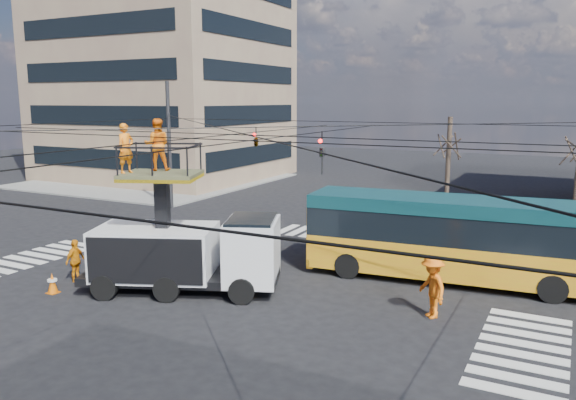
# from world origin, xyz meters

# --- Properties ---
(ground) EXTENTS (120.00, 120.00, 0.00)m
(ground) POSITION_xyz_m (0.00, 0.00, 0.00)
(ground) COLOR black
(ground) RESTS_ON ground
(sidewalk_nw) EXTENTS (18.00, 18.00, 0.12)m
(sidewalk_nw) POSITION_xyz_m (-21.00, 21.00, 0.06)
(sidewalk_nw) COLOR slate
(sidewalk_nw) RESTS_ON ground
(crosswalks) EXTENTS (22.40, 22.40, 0.02)m
(crosswalks) POSITION_xyz_m (0.00, 0.00, 0.01)
(crosswalks) COLOR silver
(crosswalks) RESTS_ON ground
(building_tower) EXTENTS (18.06, 16.06, 30.00)m
(building_tower) POSITION_xyz_m (-21.98, 23.98, 15.00)
(building_tower) COLOR #8A6A58
(building_tower) RESTS_ON ground
(overhead_network) EXTENTS (24.24, 24.24, 8.00)m
(overhead_network) POSITION_xyz_m (-0.07, 0.40, 4.29)
(overhead_network) COLOR #2D2D30
(overhead_network) RESTS_ON ground
(tree_a) EXTENTS (2.00, 2.00, 6.00)m
(tree_a) POSITION_xyz_m (5.00, 13.50, 4.63)
(tree_a) COLOR #382B21
(tree_a) RESTS_ON ground
(utility_truck) EXTENTS (7.35, 4.82, 6.19)m
(utility_truck) POSITION_xyz_m (-1.32, -0.35, 2.04)
(utility_truck) COLOR black
(utility_truck) RESTS_ON ground
(city_bus) EXTENTS (11.36, 3.63, 3.20)m
(city_bus) POSITION_xyz_m (7.09, 5.24, 1.72)
(city_bus) COLOR gold
(city_bus) RESTS_ON ground
(traffic_cone) EXTENTS (0.36, 0.36, 0.74)m
(traffic_cone) POSITION_xyz_m (-5.44, -2.78, 0.37)
(traffic_cone) COLOR #DF6309
(traffic_cone) RESTS_ON ground
(worker_ground) EXTENTS (0.53, 1.01, 1.65)m
(worker_ground) POSITION_xyz_m (-5.70, -1.46, 0.82)
(worker_ground) COLOR orange
(worker_ground) RESTS_ON ground
(flagger) EXTENTS (1.44, 1.47, 2.02)m
(flagger) POSITION_xyz_m (7.17, 1.18, 1.01)
(flagger) COLOR orange
(flagger) RESTS_ON ground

